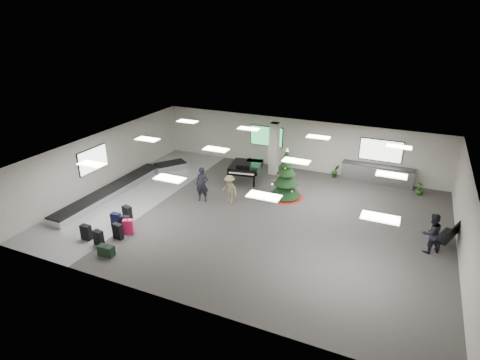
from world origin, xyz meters
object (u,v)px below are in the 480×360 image
at_px(traveler_bench, 432,233).
at_px(potted_plant_right, 420,189).
at_px(baggage_carousel, 124,186).
at_px(bench, 449,234).
at_px(christmas_tree, 286,180).
at_px(potted_plant_left, 335,171).
at_px(grand_piano, 245,167).
at_px(pink_suitcase, 128,227).
at_px(service_counter, 377,174).
at_px(traveler_b, 230,189).
at_px(traveler_a, 202,185).

distance_m(traveler_bench, potted_plant_right, 5.99).
xyz_separation_m(baggage_carousel, potted_plant_right, (15.19, 6.02, 0.14)).
height_order(baggage_carousel, bench, bench).
bearing_deg(baggage_carousel, bench, 3.19).
bearing_deg(christmas_tree, traveler_bench, -20.52).
distance_m(baggage_carousel, potted_plant_left, 12.37).
height_order(baggage_carousel, grand_piano, grand_piano).
distance_m(pink_suitcase, christmas_tree, 8.43).
height_order(service_counter, grand_piano, grand_piano).
relative_size(christmas_tree, traveler_b, 1.83).
bearing_deg(baggage_carousel, christmas_tree, 17.76).
distance_m(baggage_carousel, service_counter, 14.50).
bearing_deg(potted_plant_left, potted_plant_right, -6.78).
xyz_separation_m(service_counter, traveler_a, (-8.09, -6.23, 0.38)).
xyz_separation_m(bench, traveler_bench, (-0.73, -0.83, 0.32)).
bearing_deg(traveler_b, potted_plant_left, 69.05).
relative_size(pink_suitcase, potted_plant_left, 0.88).
distance_m(baggage_carousel, grand_piano, 6.96).
distance_m(service_counter, bench, 6.84).
height_order(potted_plant_left, potted_plant_right, potted_plant_left).
bearing_deg(traveler_bench, bench, -166.66).
distance_m(traveler_b, traveler_bench, 9.61).
distance_m(baggage_carousel, potted_plant_right, 16.34).
distance_m(service_counter, christmas_tree, 5.84).
relative_size(baggage_carousel, bench, 5.96).
bearing_deg(potted_plant_left, baggage_carousel, -147.83).
relative_size(service_counter, grand_piano, 1.66).
distance_m(christmas_tree, traveler_bench, 7.61).
height_order(pink_suitcase, potted_plant_left, potted_plant_left).
xyz_separation_m(service_counter, pink_suitcase, (-9.46, -10.59, -0.20)).
distance_m(service_counter, traveler_a, 10.21).
relative_size(traveler_a, traveler_bench, 1.05).
bearing_deg(bench, grand_piano, -174.29).
xyz_separation_m(pink_suitcase, grand_piano, (2.39, 7.68, 0.54)).
xyz_separation_m(service_counter, potted_plant_right, (2.35, -0.71, -0.19)).
height_order(baggage_carousel, potted_plant_left, potted_plant_left).
bearing_deg(potted_plant_right, pink_suitcase, -140.09).
bearing_deg(potted_plant_right, traveler_b, -150.48).
xyz_separation_m(traveler_a, traveler_bench, (10.96, -0.43, -0.05)).
bearing_deg(pink_suitcase, traveler_b, 33.69).
height_order(baggage_carousel, traveler_bench, traveler_bench).
relative_size(christmas_tree, grand_piano, 1.14).
height_order(service_counter, traveler_bench, traveler_bench).
height_order(christmas_tree, potted_plant_right, christmas_tree).
bearing_deg(service_counter, traveler_a, -142.42).
distance_m(traveler_a, traveler_b, 1.46).
height_order(service_counter, potted_plant_right, service_counter).
xyz_separation_m(bench, traveler_b, (-10.30, -0.01, 0.21)).
xyz_separation_m(pink_suitcase, bench, (13.06, 4.77, 0.20)).
bearing_deg(traveler_bench, baggage_carousel, -35.19).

